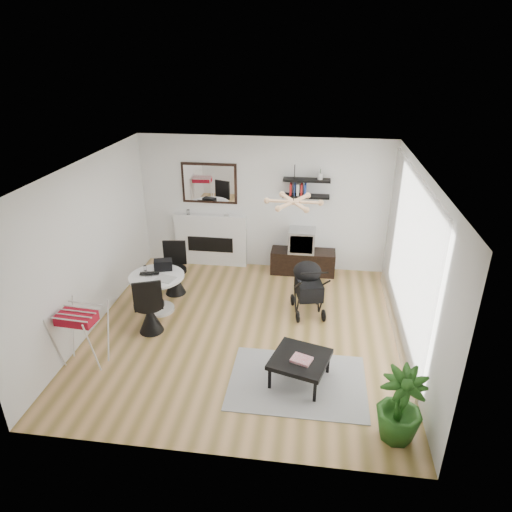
# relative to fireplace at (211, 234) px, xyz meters

# --- Properties ---
(floor) EXTENTS (5.00, 5.00, 0.00)m
(floor) POSITION_rel_fireplace_xyz_m (1.10, -2.42, -0.69)
(floor) COLOR olive
(floor) RESTS_ON ground
(ceiling) EXTENTS (5.00, 5.00, 0.00)m
(ceiling) POSITION_rel_fireplace_xyz_m (1.10, -2.42, 2.01)
(ceiling) COLOR white
(ceiling) RESTS_ON wall_back
(wall_back) EXTENTS (5.00, 0.00, 5.00)m
(wall_back) POSITION_rel_fireplace_xyz_m (1.10, 0.08, 0.66)
(wall_back) COLOR white
(wall_back) RESTS_ON floor
(wall_left) EXTENTS (0.00, 5.00, 5.00)m
(wall_left) POSITION_rel_fireplace_xyz_m (-1.40, -2.42, 0.66)
(wall_left) COLOR white
(wall_left) RESTS_ON floor
(wall_right) EXTENTS (0.00, 5.00, 5.00)m
(wall_right) POSITION_rel_fireplace_xyz_m (3.60, -2.42, 0.66)
(wall_right) COLOR white
(wall_right) RESTS_ON floor
(sheer_curtain) EXTENTS (0.04, 3.60, 2.60)m
(sheer_curtain) POSITION_rel_fireplace_xyz_m (3.50, -2.22, 0.66)
(sheer_curtain) COLOR white
(sheer_curtain) RESTS_ON wall_right
(fireplace) EXTENTS (1.50, 0.17, 2.16)m
(fireplace) POSITION_rel_fireplace_xyz_m (0.00, 0.00, 0.00)
(fireplace) COLOR white
(fireplace) RESTS_ON floor
(shelf_lower) EXTENTS (0.90, 0.25, 0.04)m
(shelf_lower) POSITION_rel_fireplace_xyz_m (1.94, -0.05, 0.91)
(shelf_lower) COLOR black
(shelf_lower) RESTS_ON wall_back
(shelf_upper) EXTENTS (0.90, 0.25, 0.04)m
(shelf_upper) POSITION_rel_fireplace_xyz_m (1.94, -0.05, 1.23)
(shelf_upper) COLOR black
(shelf_upper) RESTS_ON wall_back
(pendant_lamp) EXTENTS (0.90, 0.90, 0.10)m
(pendant_lamp) POSITION_rel_fireplace_xyz_m (1.80, -2.12, 1.46)
(pendant_lamp) COLOR tan
(pendant_lamp) RESTS_ON ceiling
(tv_console) EXTENTS (1.29, 0.45, 0.48)m
(tv_console) POSITION_rel_fireplace_xyz_m (1.94, -0.16, -0.44)
(tv_console) COLOR black
(tv_console) RESTS_ON floor
(crt_tv) EXTENTS (0.52, 0.46, 0.46)m
(crt_tv) POSITION_rel_fireplace_xyz_m (1.90, -0.16, 0.03)
(crt_tv) COLOR #B0B0B2
(crt_tv) RESTS_ON tv_console
(dining_table) EXTENTS (0.94, 0.94, 0.69)m
(dining_table) POSITION_rel_fireplace_xyz_m (-0.49, -1.99, -0.23)
(dining_table) COLOR white
(dining_table) RESTS_ON floor
(laptop) EXTENTS (0.37, 0.28, 0.03)m
(laptop) POSITION_rel_fireplace_xyz_m (-0.62, -2.01, 0.02)
(laptop) COLOR black
(laptop) RESTS_ON dining_table
(black_bag) EXTENTS (0.35, 0.27, 0.18)m
(black_bag) POSITION_rel_fireplace_xyz_m (-0.45, -1.75, 0.10)
(black_bag) COLOR black
(black_bag) RESTS_ON dining_table
(newspaper) EXTENTS (0.37, 0.33, 0.01)m
(newspaper) POSITION_rel_fireplace_xyz_m (-0.30, -2.09, 0.01)
(newspaper) COLOR silver
(newspaper) RESTS_ON dining_table
(drinking_glass) EXTENTS (0.06, 0.06, 0.10)m
(drinking_glass) POSITION_rel_fireplace_xyz_m (-0.75, -1.83, 0.05)
(drinking_glass) COLOR white
(drinking_glass) RESTS_ON dining_table
(chair_far) EXTENTS (0.48, 0.49, 0.98)m
(chair_far) POSITION_rel_fireplace_xyz_m (-0.40, -1.32, -0.38)
(chair_far) COLOR black
(chair_far) RESTS_ON floor
(chair_near) EXTENTS (0.53, 0.55, 1.01)m
(chair_near) POSITION_rel_fireplace_xyz_m (-0.41, -2.63, -0.36)
(chair_near) COLOR black
(chair_near) RESTS_ON floor
(drying_rack) EXTENTS (0.65, 0.61, 0.91)m
(drying_rack) POSITION_rel_fireplace_xyz_m (-1.08, -3.55, -0.21)
(drying_rack) COLOR white
(drying_rack) RESTS_ON floor
(stroller) EXTENTS (0.65, 0.87, 0.99)m
(stroller) POSITION_rel_fireplace_xyz_m (2.08, -1.64, -0.26)
(stroller) COLOR black
(stroller) RESTS_ON floor
(rug) EXTENTS (1.88, 1.36, 0.01)m
(rug) POSITION_rel_fireplace_xyz_m (2.01, -3.56, -0.68)
(rug) COLOR #A5A5A5
(rug) RESTS_ON floor
(coffee_table) EXTENTS (0.92, 0.92, 0.38)m
(coffee_table) POSITION_rel_fireplace_xyz_m (2.03, -3.51, -0.34)
(coffee_table) COLOR black
(coffee_table) RESTS_ON rug
(magazines) EXTENTS (0.32, 0.29, 0.04)m
(magazines) POSITION_rel_fireplace_xyz_m (2.06, -3.58, -0.27)
(magazines) COLOR #C43143
(magazines) RESTS_ON coffee_table
(potted_plant) EXTENTS (0.65, 0.65, 0.96)m
(potted_plant) POSITION_rel_fireplace_xyz_m (3.22, -4.36, -0.21)
(potted_plant) COLOR #215317
(potted_plant) RESTS_ON floor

